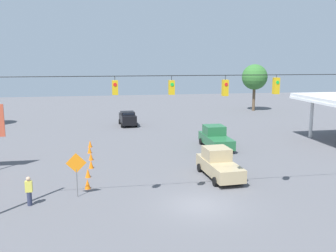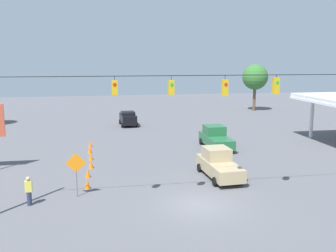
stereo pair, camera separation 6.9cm
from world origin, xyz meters
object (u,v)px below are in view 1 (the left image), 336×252
traffic_cone_third (91,164)px  work_zone_sign (76,166)px  traffic_cone_second (88,173)px  traffic_cone_nearest (87,184)px  pickup_truck_tan_crossing_near (219,164)px  traffic_cone_fourth (91,156)px  traffic_cone_fifth (90,150)px  sedan_black_withflow_deep (128,118)px  traffic_cone_farthest (90,144)px  tree_horizon_right (255,77)px  pickup_truck_green_oncoming_far (215,138)px  pedestrian (29,191)px  overhead_signal_span (200,115)px

traffic_cone_third → work_zone_sign: 6.50m
traffic_cone_second → traffic_cone_nearest: bearing=91.0°
pickup_truck_tan_crossing_near → traffic_cone_fourth: bearing=-34.5°
traffic_cone_third → traffic_cone_fifth: 5.00m
sedan_black_withflow_deep → traffic_cone_second: sedan_black_withflow_deep is taller
traffic_cone_third → traffic_cone_fourth: bearing=-88.5°
traffic_cone_farthest → tree_horizon_right: tree_horizon_right is taller
pickup_truck_green_oncoming_far → tree_horizon_right: size_ratio=0.71×
traffic_cone_farthest → work_zone_sign: work_zone_sign is taller
pickup_truck_tan_crossing_near → work_zone_sign: (10.03, 2.28, 1.01)m
pickup_truck_tan_crossing_near → pedestrian: (12.74, 3.23, -0.08)m
traffic_cone_third → pedestrian: bearing=64.5°
pickup_truck_green_oncoming_far → pedestrian: 19.59m
traffic_cone_fifth → pickup_truck_green_oncoming_far: bearing=-179.9°
pickup_truck_green_oncoming_far → tree_horizon_right: 29.02m
traffic_cone_fourth → pedestrian: 10.27m
work_zone_sign → traffic_cone_third: bearing=-96.6°
sedan_black_withflow_deep → pickup_truck_green_oncoming_far: pickup_truck_green_oncoming_far is taller
traffic_cone_second → pedestrian: size_ratio=0.39×
sedan_black_withflow_deep → pickup_truck_tan_crossing_near: pickup_truck_tan_crossing_near is taller
traffic_cone_nearest → pickup_truck_tan_crossing_near: bearing=-174.7°
overhead_signal_span → traffic_cone_third: (6.62, -8.41, -5.03)m
traffic_cone_third → tree_horizon_right: 40.08m
sedan_black_withflow_deep → traffic_cone_fourth: 17.13m
traffic_cone_fifth → sedan_black_withflow_deep: bearing=-108.1°
traffic_cone_fifth → traffic_cone_farthest: size_ratio=1.00×
traffic_cone_second → pedestrian: bearing=56.0°
work_zone_sign → tree_horizon_right: tree_horizon_right is taller
traffic_cone_second → work_zone_sign: work_zone_sign is taller
pickup_truck_tan_crossing_near → pickup_truck_green_oncoming_far: size_ratio=0.97×
sedan_black_withflow_deep → work_zone_sign: size_ratio=1.49×
traffic_cone_fourth → traffic_cone_farthest: same height
traffic_cone_fourth → traffic_cone_farthest: size_ratio=1.00×
overhead_signal_span → tree_horizon_right: (-19.74, -38.14, 0.24)m
traffic_cone_fifth → pedestrian: (3.20, 12.19, 0.55)m
pickup_truck_green_oncoming_far → traffic_cone_fifth: (12.12, 0.01, -0.63)m
traffic_cone_farthest → pedestrian: (3.20, 14.57, 0.55)m
pickup_truck_tan_crossing_near → work_zone_sign: bearing=12.8°
traffic_cone_fourth → pedestrian: pedestrian is taller
traffic_cone_fifth → pickup_truck_tan_crossing_near: bearing=136.8°
traffic_cone_third → traffic_cone_fifth: same height
traffic_cone_third → traffic_cone_farthest: same height
sedan_black_withflow_deep → pickup_truck_tan_crossing_near: 23.53m
traffic_cone_nearest → traffic_cone_third: 4.85m
pickup_truck_green_oncoming_far → traffic_cone_third: bearing=22.8°
traffic_cone_second → traffic_cone_fifth: bearing=-89.6°
traffic_cone_nearest → traffic_cone_farthest: size_ratio=1.00×
overhead_signal_span → traffic_cone_fourth: bearing=-58.5°
traffic_cone_fifth → work_zone_sign: (0.49, 11.24, 1.64)m
sedan_black_withflow_deep → traffic_cone_nearest: (4.48, 23.87, -0.62)m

